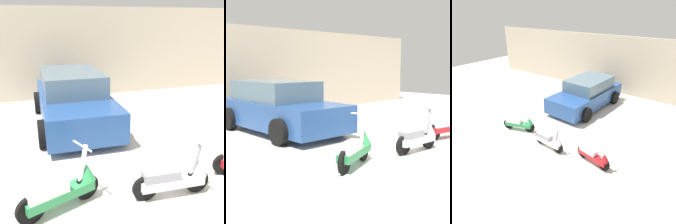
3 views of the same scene
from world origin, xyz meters
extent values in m
plane|color=silver|center=(0.00, 0.00, 0.00)|extent=(28.00, 28.00, 0.00)
cube|color=beige|center=(0.00, 7.28, 1.66)|extent=(19.60, 0.12, 3.32)
cylinder|color=black|center=(-0.93, 0.73, 0.22)|extent=(0.44, 0.22, 0.44)
cylinder|color=black|center=(-1.85, 0.40, 0.22)|extent=(0.44, 0.22, 0.44)
cube|color=#2D8C4C|center=(-1.39, 0.57, 0.28)|extent=(1.18, 0.64, 0.15)
cube|color=white|center=(-1.59, 0.50, 0.44)|extent=(0.70, 0.46, 0.17)
cylinder|color=white|center=(-0.98, 0.72, 0.67)|extent=(0.22, 0.14, 0.63)
cylinder|color=white|center=(-0.98, 0.72, 0.98)|extent=(0.20, 0.49, 0.03)
cone|color=#2D8C4C|center=(-0.91, 0.74, 0.50)|extent=(0.38, 0.38, 0.29)
cylinder|color=black|center=(0.92, 0.30, 0.21)|extent=(0.43, 0.10, 0.43)
cylinder|color=black|center=(-0.03, 0.37, 0.21)|extent=(0.43, 0.10, 0.43)
cube|color=silver|center=(0.45, 0.34, 0.27)|extent=(1.14, 0.34, 0.15)
cube|color=gray|center=(0.25, 0.35, 0.43)|extent=(0.64, 0.29, 0.17)
cylinder|color=gray|center=(0.87, 0.31, 0.65)|extent=(0.20, 0.09, 0.61)
cylinder|color=gray|center=(0.87, 0.31, 0.95)|extent=(0.06, 0.50, 0.03)
cone|color=silver|center=(0.94, 0.30, 0.48)|extent=(0.31, 0.31, 0.28)
cylinder|color=black|center=(1.76, 0.62, 0.21)|extent=(0.43, 0.15, 0.42)
cube|color=#B2191E|center=(2.22, 0.53, 0.26)|extent=(1.13, 0.46, 0.15)
cube|color=white|center=(2.02, 0.57, 0.42)|extent=(0.65, 0.36, 0.17)
cube|color=navy|center=(-0.39, 4.33, 0.55)|extent=(2.02, 4.46, 0.73)
cube|color=slate|center=(-0.37, 4.59, 1.20)|extent=(1.71, 2.52, 0.57)
cylinder|color=black|center=(0.50, 2.93, 0.33)|extent=(0.26, 0.68, 0.67)
cylinder|color=black|center=(-1.39, 3.01, 0.33)|extent=(0.26, 0.68, 0.67)
cylinder|color=black|center=(0.62, 5.64, 0.33)|extent=(0.26, 0.68, 0.67)
cylinder|color=black|center=(-1.27, 5.73, 0.33)|extent=(0.26, 0.68, 0.67)
camera|label=1|loc=(-1.84, -3.23, 2.87)|focal=45.00mm
camera|label=2|loc=(-6.19, -3.73, 1.99)|focal=55.00mm
camera|label=3|loc=(4.96, -4.78, 4.78)|focal=35.00mm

